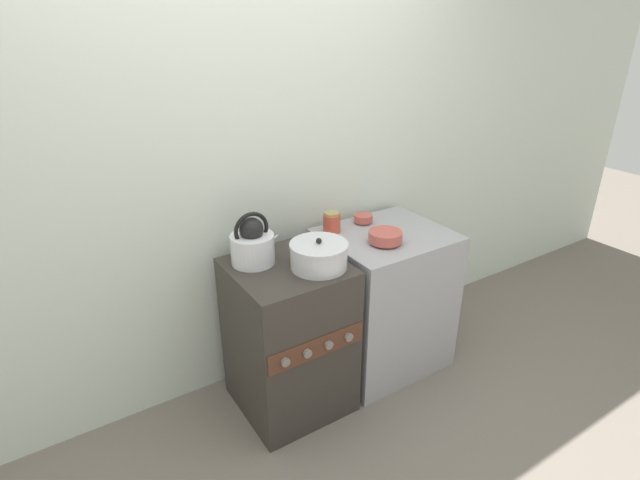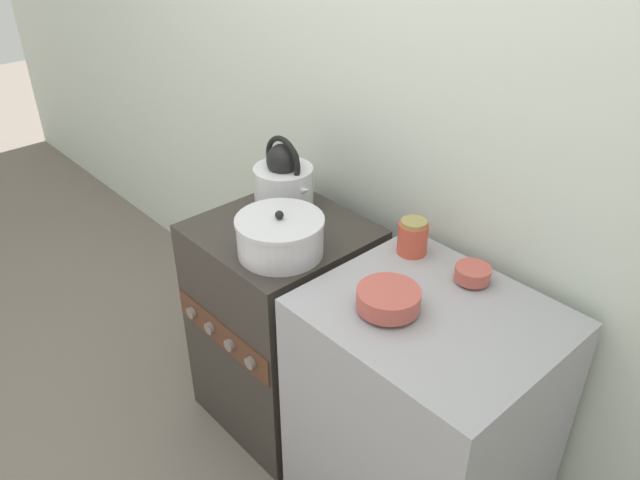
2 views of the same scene
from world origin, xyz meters
TOP-DOWN VIEW (x-y plane):
  - ground_plane at (0.00, 0.00)m, footprint 12.00×12.00m
  - wall_back at (0.00, 0.67)m, footprint 7.00×0.06m
  - stove at (0.00, 0.27)m, footprint 0.55×0.57m
  - counter at (0.66, 0.30)m, footprint 0.69×0.60m
  - kettle at (-0.12, 0.39)m, footprint 0.27×0.22m
  - cooking_pot at (0.12, 0.17)m, footprint 0.29×0.29m
  - enamel_bowl at (0.57, 0.20)m, footprint 0.18×0.18m
  - small_ceramic_bowl at (0.64, 0.49)m, footprint 0.11×0.11m
  - storage_jar at (0.41, 0.49)m, footprint 0.10×0.10m

SIDE VIEW (x-z plane):
  - ground_plane at x=0.00m, z-range 0.00..0.00m
  - stove at x=0.00m, z-range 0.00..0.85m
  - counter at x=0.66m, z-range 0.00..0.86m
  - small_ceramic_bowl at x=0.64m, z-range 0.86..0.91m
  - enamel_bowl at x=0.57m, z-range 0.86..0.93m
  - storage_jar at x=0.41m, z-range 0.85..0.97m
  - cooking_pot at x=0.12m, z-range 0.84..0.99m
  - kettle at x=-0.12m, z-range 0.82..1.08m
  - wall_back at x=0.00m, z-range 0.00..2.50m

